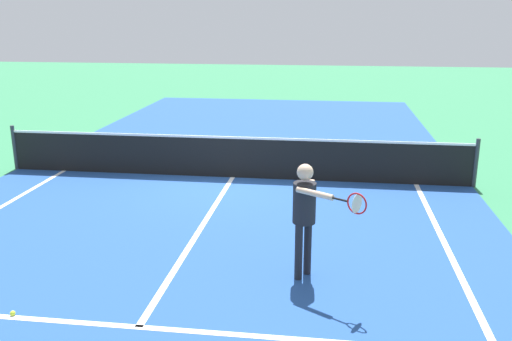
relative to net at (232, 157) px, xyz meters
The scene contains 8 objects.
ground_plane 0.49m from the net, ahead, with size 60.00×60.00×0.00m, color #337F51.
court_surface_inbounds 0.49m from the net, ahead, with size 10.62×24.40×0.00m, color #234C93.
line_sideline_right 7.24m from the net, 55.34° to the right, with size 0.10×11.89×0.01m, color white.
line_service_near 6.42m from the net, 90.00° to the right, with size 8.22×0.10×0.01m, color white.
line_center_service 3.24m from the net, 90.00° to the right, with size 0.10×6.40×0.01m, color white.
net is the anchor object (origin of this frame).
player_near 5.19m from the net, 68.49° to the right, with size 0.96×0.92×1.66m.
tennis_ball_mid_court 6.58m from the net, 104.46° to the right, with size 0.07×0.07×0.07m, color #CCE033.
Camera 1 is at (2.18, -11.98, 3.59)m, focal length 38.67 mm.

